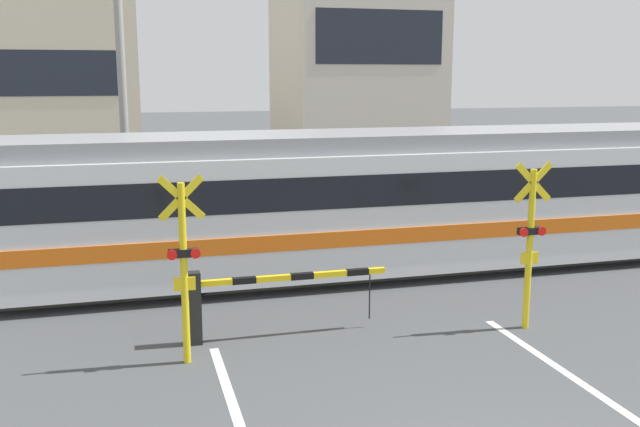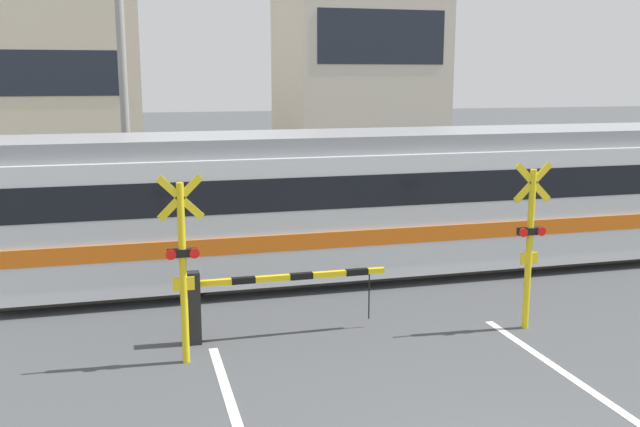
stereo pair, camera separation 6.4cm
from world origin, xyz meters
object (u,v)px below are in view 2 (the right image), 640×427
Objects in this scene: crossing_barrier_far at (354,214)px; pedestrian at (277,191)px; crossing_barrier_near at (240,294)px; crossing_signal_left at (183,261)px; commuter_train at (486,193)px; crossing_signal_right at (530,239)px.

crossing_barrier_far is 3.04m from pedestrian.
pedestrian is (2.37, 8.61, 0.24)m from crossing_barrier_near.
crossing_signal_left is (-0.95, -0.73, 0.80)m from crossing_barrier_near.
commuter_train is at bearing -54.91° from pedestrian.
crossing_signal_right is 9.67m from pedestrian.
crossing_signal_right is (5.73, 0.00, 0.00)m from crossing_signal_left.
crossing_signal_left is 1.63× the size of pedestrian.
crossing_signal_left is 1.00× the size of crossing_signal_right.
crossing_barrier_near is 1.89× the size of pedestrian.
crossing_signal_left is (-7.06, -4.03, -0.08)m from commuter_train.
commuter_train is at bearing -49.60° from crossing_barrier_far.
pedestrian is (-3.74, 5.32, -0.63)m from commuter_train.
commuter_train is at bearing 28.33° from crossing_barrier_near.
crossing_barrier_far is at bearing -61.08° from pedestrian.
commuter_train is 7.43× the size of crossing_signal_left.
crossing_barrier_far is at bearing 98.08° from crossing_signal_right.
crossing_signal_left is at bearing -109.55° from pedestrian.
crossing_barrier_far is at bearing 130.40° from commuter_train.
pedestrian is at bearing 118.92° from crossing_barrier_far.
pedestrian is (3.32, 9.35, -0.56)m from crossing_signal_left.
crossing_signal_right is at bearing -108.20° from commuter_train.
crossing_signal_left reaches higher than crossing_barrier_far.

